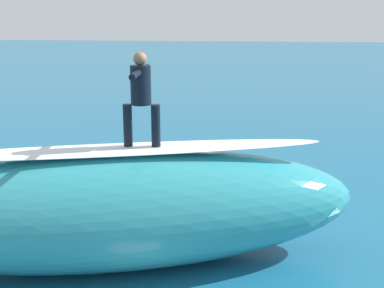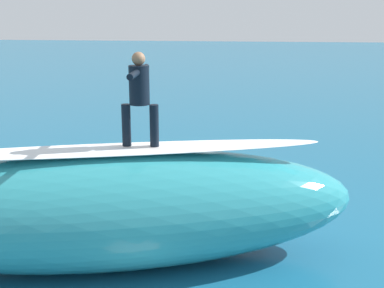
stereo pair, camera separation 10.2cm
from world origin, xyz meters
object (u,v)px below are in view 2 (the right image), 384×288
(surfboard_riding, at_px, (141,148))
(surfer_riding, at_px, (139,92))
(surfboard_paddling, at_px, (223,170))
(surfer_paddling, at_px, (220,163))

(surfboard_riding, height_order, surfer_riding, surfer_riding)
(surfer_riding, height_order, surfboard_paddling, surfer_riding)
(surfer_riding, xyz_separation_m, surfer_paddling, (-0.94, -5.14, -2.66))
(surfboard_riding, bearing_deg, surfboard_paddling, -103.71)
(surfboard_riding, distance_m, surfboard_paddling, 5.51)
(surfer_riding, distance_m, surfer_paddling, 5.87)
(surfer_riding, distance_m, surfboard_paddling, 5.88)
(surfer_paddling, bearing_deg, surfboard_riding, -55.34)
(surfer_paddling, bearing_deg, surfer_riding, -55.34)
(surfboard_riding, relative_size, surfboard_paddling, 0.99)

